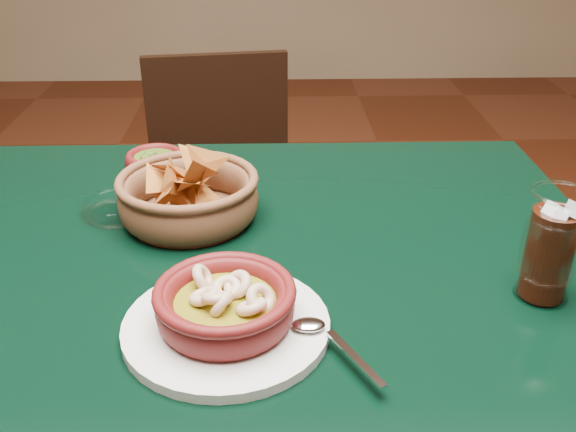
{
  "coord_description": "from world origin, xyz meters",
  "views": [
    {
      "loc": [
        0.12,
        -0.78,
        1.21
      ],
      "look_at": [
        0.14,
        -0.02,
        0.81
      ],
      "focal_mm": 40.0,
      "sensor_mm": 36.0,
      "label": 1
    }
  ],
  "objects_px": {
    "dining_chair": "(225,208)",
    "cola_drink": "(550,247)",
    "dining_table": "(193,306)",
    "chip_basket": "(188,196)",
    "shrimp_plate": "(226,309)"
  },
  "relations": [
    {
      "from": "dining_chair",
      "to": "cola_drink",
      "type": "height_order",
      "value": "cola_drink"
    },
    {
      "from": "dining_table",
      "to": "dining_chair",
      "type": "bearing_deg",
      "value": 90.32
    },
    {
      "from": "chip_basket",
      "to": "dining_table",
      "type": "bearing_deg",
      "value": -85.34
    },
    {
      "from": "shrimp_plate",
      "to": "dining_table",
      "type": "bearing_deg",
      "value": 109.18
    },
    {
      "from": "dining_table",
      "to": "cola_drink",
      "type": "height_order",
      "value": "cola_drink"
    },
    {
      "from": "dining_table",
      "to": "cola_drink",
      "type": "bearing_deg",
      "value": -15.78
    },
    {
      "from": "dining_table",
      "to": "cola_drink",
      "type": "xyz_separation_m",
      "value": [
        0.45,
        -0.13,
        0.17
      ]
    },
    {
      "from": "dining_chair",
      "to": "cola_drink",
      "type": "relative_size",
      "value": 5.06
    },
    {
      "from": "shrimp_plate",
      "to": "cola_drink",
      "type": "bearing_deg",
      "value": 8.74
    },
    {
      "from": "dining_chair",
      "to": "chip_basket",
      "type": "height_order",
      "value": "chip_basket"
    },
    {
      "from": "chip_basket",
      "to": "cola_drink",
      "type": "bearing_deg",
      "value": -25.18
    },
    {
      "from": "chip_basket",
      "to": "cola_drink",
      "type": "xyz_separation_m",
      "value": [
        0.46,
        -0.22,
        0.03
      ]
    },
    {
      "from": "shrimp_plate",
      "to": "cola_drink",
      "type": "height_order",
      "value": "cola_drink"
    },
    {
      "from": "dining_table",
      "to": "cola_drink",
      "type": "relative_size",
      "value": 7.34
    },
    {
      "from": "dining_chair",
      "to": "chip_basket",
      "type": "bearing_deg",
      "value": -90.3
    }
  ]
}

